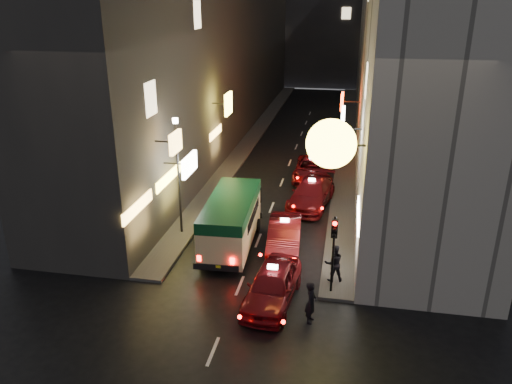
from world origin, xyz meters
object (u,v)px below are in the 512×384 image
Objects in this scene: minibus at (231,217)px; taxi_near at (272,283)px; pedestrian_crossing at (311,300)px; traffic_light at (334,239)px; lamp_post at (178,169)px.

taxi_near is at bearing -57.99° from minibus.
pedestrian_crossing is at bearing -51.11° from minibus.
taxi_near is at bearing -158.80° from traffic_light.
lamp_post is (-7.50, 6.54, 2.72)m from pedestrian_crossing.
lamp_post is (-5.81, 5.46, 2.81)m from taxi_near.
taxi_near is 8.45m from lamp_post.
minibus is 7.20m from pedestrian_crossing.
traffic_light is at bearing -28.91° from lamp_post.
traffic_light is at bearing 21.20° from taxi_near.
minibus reaches higher than pedestrian_crossing.
traffic_light is (2.39, 0.93, 1.77)m from taxi_near.
minibus is 3.14× the size of pedestrian_crossing.
taxi_near is 0.96× the size of lamp_post.
taxi_near is 1.70× the size of traffic_light.
traffic_light is (5.20, -3.56, 1.00)m from minibus.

